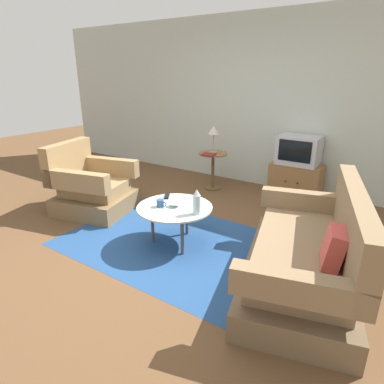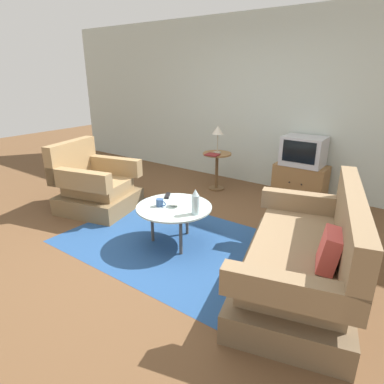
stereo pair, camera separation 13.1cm
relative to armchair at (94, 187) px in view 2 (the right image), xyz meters
The scene contains 15 objects.
ground_plane 1.50m from the armchair, ahead, with size 16.00×16.00×0.00m, color brown.
back_wall 3.01m from the armchair, 59.00° to the left, with size 9.00×0.12×2.70m, color #B2BCB2.
area_rug 1.56m from the armchair, ahead, with size 2.47×1.73×0.00m, color navy.
armchair is the anchor object (origin of this frame).
couch 2.96m from the armchair, ahead, with size 1.31×1.92×0.93m.
coffee_table 1.53m from the armchair, ahead, with size 0.83×0.83×0.45m.
side_table 1.94m from the armchair, 61.12° to the left, with size 0.46×0.46×0.61m.
tv_stand 3.03m from the armchair, 44.34° to the left, with size 0.76×0.43×0.51m.
television 3.06m from the armchair, 44.34° to the left, with size 0.59×0.44×0.43m.
table_lamp 2.04m from the armchair, 61.00° to the left, with size 0.18×0.18×0.43m.
vase 1.86m from the armchair, ahead, with size 0.08×0.08×0.27m.
mug 1.43m from the armchair, ahead, with size 0.12×0.08×0.08m.
bowl 1.55m from the armchair, ahead, with size 0.13×0.13×0.04m.
tv_remote_dark 1.28m from the armchair, ahead, with size 0.13×0.17×0.02m.
book 1.82m from the armchair, 57.86° to the left, with size 0.21×0.19×0.02m.
Camera 2 is at (2.17, -2.52, 1.82)m, focal length 30.76 mm.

